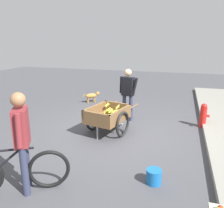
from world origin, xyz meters
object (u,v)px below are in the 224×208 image
Objects in this scene: vendor_person at (128,90)px; fire_hydrant at (203,115)px; cyclist_person at (22,134)px; plastic_bucket at (154,176)px; bicycle at (16,172)px; dog at (92,96)px; fruit_cart at (108,117)px.

vendor_person is 2.19m from fire_hydrant.
cyclist_person is at bearing -11.41° from vendor_person.
vendor_person is 3.27m from plastic_bucket.
dog is (-5.37, -0.86, -0.08)m from bicycle.
bicycle is 2.77× the size of dog.
bicycle is 5.73× the size of plastic_bucket.
bicycle is (3.81, -0.89, -0.55)m from vendor_person.
dog is at bearing -131.68° from vendor_person.
bicycle is (2.71, -0.63, -0.09)m from fruit_cart.
dog is 2.07× the size of plastic_bucket.
dog reaches higher than plastic_bucket.
vendor_person is 1.04× the size of bicycle.
fire_hydrant is (-3.85, 3.00, -0.02)m from bicycle.
cyclist_person is at bearing -67.88° from plastic_bucket.
vendor_person is at bearing -89.09° from fire_hydrant.
plastic_bucket is (-0.85, 2.04, -0.23)m from bicycle.
fire_hydrant is at bearing 142.03° from bicycle.
dog is (-5.30, -1.00, -0.69)m from cyclist_person.
cyclist_person is 5.43m from dog.
dog is at bearing -111.53° from fire_hydrant.
fruit_cart is 1.10× the size of cyclist_person.
fruit_cart is 3.06m from dog.
vendor_person is at bearing 48.32° from dog.
fire_hydrant is at bearing 90.91° from vendor_person.
bicycle reaches higher than dog.
fire_hydrant reaches higher than plastic_bucket.
vendor_person is at bearing -158.81° from plastic_bucket.
vendor_person is 3.81m from cyclist_person.
fire_hydrant is at bearing 115.68° from fruit_cart.
plastic_bucket is at bearing 112.63° from bicycle.
vendor_person reaches higher than fruit_cart.
fruit_cart is 2.63m from fire_hydrant.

